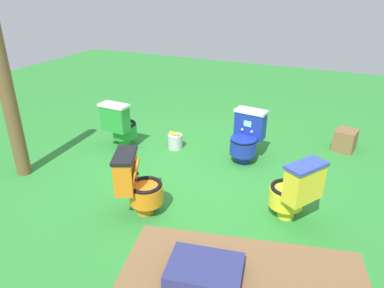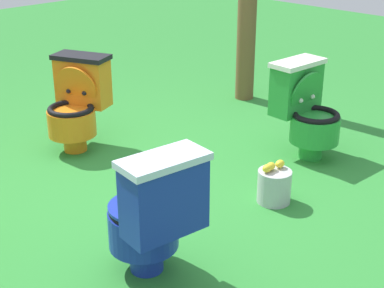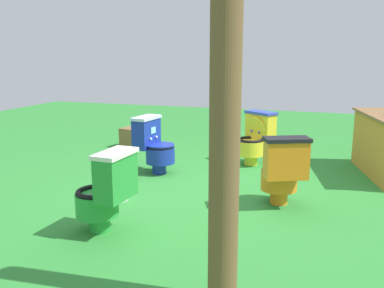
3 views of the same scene
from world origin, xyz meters
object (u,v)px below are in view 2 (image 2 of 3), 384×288
Objects in this scene: toilet_green at (306,109)px; toilet_orange at (77,102)px; toilet_blue at (152,214)px; lemon_bucket at (274,185)px.

toilet_green is 1.00× the size of toilet_orange.
toilet_blue reaches higher than lemon_bucket.
toilet_orange is 1.71m from lemon_bucket.
toilet_orange is (0.71, 1.70, 0.00)m from toilet_blue.
toilet_green reaches higher than lemon_bucket.
toilet_orange reaches higher than lemon_bucket.
lemon_bucket is (1.09, 0.05, -0.25)m from toilet_blue.
toilet_blue is 1.12m from lemon_bucket.
toilet_green is (1.85, 0.35, 0.00)m from toilet_blue.
toilet_green is 1.76m from toilet_orange.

